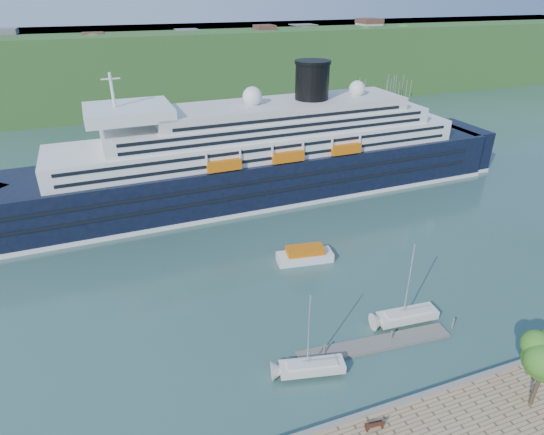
{
  "coord_description": "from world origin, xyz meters",
  "views": [
    {
      "loc": [
        -19.87,
        -24.89,
        36.7
      ],
      "look_at": [
        0.26,
        30.0,
        7.01
      ],
      "focal_mm": 30.0,
      "sensor_mm": 36.0,
      "label": 1
    }
  ],
  "objects": [
    {
      "name": "far_hillside",
      "position": [
        0.0,
        145.0,
        12.0
      ],
      "size": [
        400.0,
        50.0,
        24.0
      ],
      "primitive_type": "cube",
      "color": "#2F5C25",
      "rests_on": "ground"
    },
    {
      "name": "tender_launch",
      "position": [
        4.68,
        27.78,
        1.16
      ],
      "size": [
        8.71,
        3.97,
        2.32
      ],
      "primitive_type": null,
      "rotation": [
        0.0,
        0.0,
        -0.13
      ],
      "color": "#D0620C",
      "rests_on": "ground"
    },
    {
      "name": "floating_pontoon",
      "position": [
        4.85,
        8.42,
        0.2
      ],
      "size": [
        18.53,
        3.77,
        0.41
      ],
      "primitive_type": null,
      "rotation": [
        0.0,
        0.0,
        -0.08
      ],
      "color": "slate",
      "rests_on": "ground"
    },
    {
      "name": "sailboat_white_near",
      "position": [
        -3.69,
        6.99,
        4.92
      ],
      "size": [
        7.89,
        3.66,
        9.84
      ],
      "primitive_type": null,
      "rotation": [
        0.0,
        0.0,
        -0.21
      ],
      "color": "silver",
      "rests_on": "ground"
    },
    {
      "name": "promenade_tree",
      "position": [
        14.05,
        -4.54,
        5.59
      ],
      "size": [
        5.54,
        5.54,
        9.18
      ],
      "primitive_type": null,
      "color": "#26631A",
      "rests_on": "promenade"
    },
    {
      "name": "park_bench",
      "position": [
        -1.55,
        -1.73,
        1.57
      ],
      "size": [
        1.86,
        0.96,
        1.14
      ],
      "primitive_type": null,
      "rotation": [
        0.0,
        0.0,
        -0.13
      ],
      "color": "#4D2616",
      "rests_on": "promenade"
    },
    {
      "name": "sailboat_white_far",
      "position": [
        10.67,
        10.57,
        5.33
      ],
      "size": [
        8.41,
        2.94,
        10.66
      ],
      "primitive_type": null,
      "rotation": [
        0.0,
        0.0,
        -0.08
      ],
      "color": "silver",
      "rests_on": "ground"
    },
    {
      "name": "cruise_ship",
      "position": [
        5.0,
        53.02,
        12.51
      ],
      "size": [
        111.81,
        19.26,
        25.02
      ],
      "primitive_type": null,
      "rotation": [
        0.0,
        0.0,
        0.03
      ],
      "color": "black",
      "rests_on": "ground"
    },
    {
      "name": "quay_coping",
      "position": [
        0.0,
        -0.2,
        1.15
      ],
      "size": [
        220.0,
        0.5,
        0.3
      ],
      "primitive_type": "cube",
      "color": "slate",
      "rests_on": "promenade"
    },
    {
      "name": "ground",
      "position": [
        0.0,
        0.0,
        0.0
      ],
      "size": [
        400.0,
        400.0,
        0.0
      ],
      "primitive_type": "plane",
      "color": "#28483F",
      "rests_on": "ground"
    }
  ]
}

